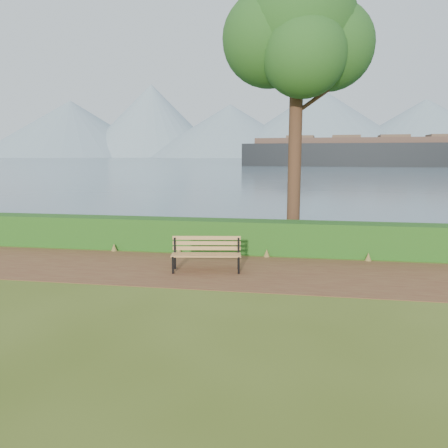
# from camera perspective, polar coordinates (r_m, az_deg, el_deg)

# --- Properties ---
(ground) EXTENTS (140.00, 140.00, 0.00)m
(ground) POSITION_cam_1_polar(r_m,az_deg,el_deg) (11.32, -3.30, -6.40)
(ground) COLOR #475819
(ground) RESTS_ON ground
(path) EXTENTS (40.00, 3.40, 0.01)m
(path) POSITION_cam_1_polar(r_m,az_deg,el_deg) (11.60, -2.97, -5.99)
(path) COLOR brown
(path) RESTS_ON ground
(hedge) EXTENTS (32.00, 0.85, 1.00)m
(hedge) POSITION_cam_1_polar(r_m,az_deg,el_deg) (13.69, -0.91, -1.51)
(hedge) COLOR #1B4614
(hedge) RESTS_ON ground
(water) EXTENTS (700.00, 510.00, 0.00)m
(water) POSITION_cam_1_polar(r_m,az_deg,el_deg) (270.66, 9.13, 8.36)
(water) COLOR #445A6E
(water) RESTS_ON ground
(mountains) EXTENTS (585.00, 190.00, 70.00)m
(mountains) POSITION_cam_1_polar(r_m,az_deg,el_deg) (417.57, 8.14, 12.41)
(mountains) COLOR gray
(mountains) RESTS_ON ground
(bench) EXTENTS (1.85, 0.79, 0.90)m
(bench) POSITION_cam_1_polar(r_m,az_deg,el_deg) (11.39, -2.32, -3.60)
(bench) COLOR black
(bench) RESTS_ON ground
(tree) EXTENTS (4.72, 3.91, 9.11)m
(tree) POSITION_cam_1_polar(r_m,az_deg,el_deg) (14.95, 9.58, 23.50)
(tree) COLOR #372116
(tree) RESTS_ON ground
(cargo_ship) EXTENTS (79.55, 17.99, 23.94)m
(cargo_ship) POSITION_cam_1_polar(r_m,az_deg,el_deg) (117.48, 23.86, 8.61)
(cargo_ship) COLOR black
(cargo_ship) RESTS_ON ground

